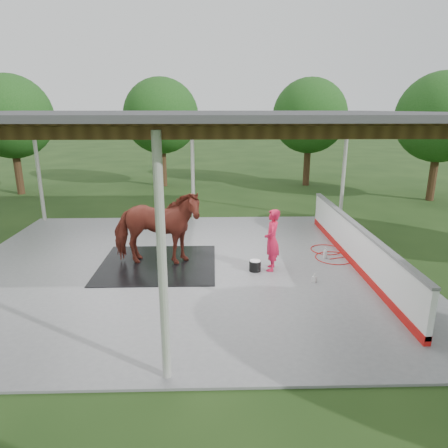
{
  "coord_description": "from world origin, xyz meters",
  "views": [
    {
      "loc": [
        0.76,
        -10.18,
        4.17
      ],
      "look_at": [
        1.04,
        -0.14,
        1.26
      ],
      "focal_mm": 32.0,
      "sensor_mm": 36.0,
      "label": 1
    }
  ],
  "objects_px": {
    "dasher_board": "(354,245)",
    "handler": "(272,240)",
    "horse": "(156,228)",
    "wash_bucket": "(255,265)"
  },
  "relations": [
    {
      "from": "horse",
      "to": "wash_bucket",
      "type": "height_order",
      "value": "horse"
    },
    {
      "from": "horse",
      "to": "handler",
      "type": "bearing_deg",
      "value": -95.25
    },
    {
      "from": "dasher_board",
      "to": "wash_bucket",
      "type": "relative_size",
      "value": 25.57
    },
    {
      "from": "dasher_board",
      "to": "handler",
      "type": "distance_m",
      "value": 2.36
    },
    {
      "from": "dasher_board",
      "to": "handler",
      "type": "relative_size",
      "value": 4.86
    },
    {
      "from": "handler",
      "to": "wash_bucket",
      "type": "distance_m",
      "value": 0.81
    },
    {
      "from": "dasher_board",
      "to": "wash_bucket",
      "type": "bearing_deg",
      "value": -171.09
    },
    {
      "from": "handler",
      "to": "wash_bucket",
      "type": "xyz_separation_m",
      "value": [
        -0.44,
        -0.09,
        -0.67
      ]
    },
    {
      "from": "dasher_board",
      "to": "wash_bucket",
      "type": "xyz_separation_m",
      "value": [
        -2.75,
        -0.43,
        -0.39
      ]
    },
    {
      "from": "horse",
      "to": "wash_bucket",
      "type": "relative_size",
      "value": 7.76
    }
  ]
}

